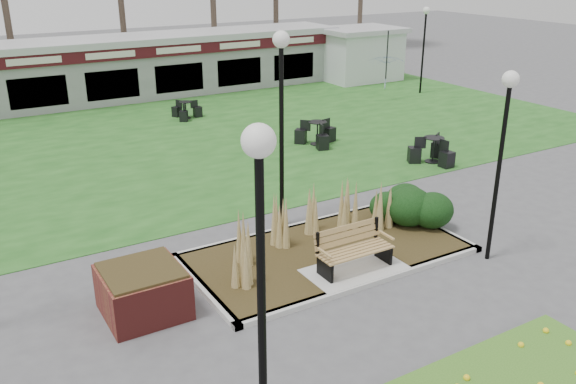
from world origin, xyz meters
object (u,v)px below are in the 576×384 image
bistro_set_c (433,154)px  patio_umbrella (386,72)px  lamp_post_near_left (260,232)px  bistro_set_b (317,137)px  brick_planter (143,291)px  lamp_post_near_right (504,126)px  lamp_post_far_right (425,31)px  park_bench (353,248)px  bistro_set_d (186,113)px  service_hut (359,53)px  lamp_post_mid_right (281,88)px  food_pavilion (103,69)px

bistro_set_c → patio_umbrella: 9.23m
lamp_post_near_left → bistro_set_b: bearing=54.0°
brick_planter → patio_umbrella: patio_umbrella is taller
lamp_post_near_right → patio_umbrella: 16.17m
patio_umbrella → lamp_post_far_right: bearing=11.1°
lamp_post_near_right → lamp_post_near_left: bearing=-159.6°
park_bench → lamp_post_far_right: size_ratio=0.41×
bistro_set_b → patio_umbrella: 8.02m
bistro_set_b → bistro_set_d: bearing=113.6°
lamp_post_far_right → service_hut: bearing=96.4°
lamp_post_mid_right → lamp_post_far_right: bearing=36.3°
service_hut → bistro_set_c: service_hut is taller
food_pavilion → bistro_set_c: bearing=-65.5°
lamp_post_mid_right → bistro_set_d: 12.16m
lamp_post_mid_right → lamp_post_near_right: bearing=-52.3°
lamp_post_near_right → brick_planter: bearing=166.4°
brick_planter → lamp_post_near_left: size_ratio=0.31×
lamp_post_mid_right → bistro_set_d: size_ratio=3.65×
park_bench → service_hut: size_ratio=0.39×
lamp_post_near_right → bistro_set_b: lamp_post_near_right is taller
bistro_set_b → bistro_set_c: bearing=-59.2°
park_bench → bistro_set_b: size_ratio=1.09×
service_hut → lamp_post_near_left: (-17.72, -21.50, 2.02)m
park_bench → bistro_set_c: bearing=34.9°
food_pavilion → lamp_post_mid_right: bearing=-90.2°
food_pavilion → lamp_post_mid_right: size_ratio=5.06×
bistro_set_c → bistro_set_d: bistro_set_c is taller
bistro_set_d → patio_umbrella: size_ratio=0.58×
park_bench → food_pavilion: bearing=90.0°
patio_umbrella → brick_planter: bearing=-142.6°
brick_planter → food_pavilion: food_pavilion is taller
lamp_post_near_right → bistro_set_b: (1.58, 9.46, -2.81)m
lamp_post_near_left → bistro_set_d: bearing=71.2°
lamp_post_near_right → bistro_set_c: size_ratio=2.66×
food_pavilion → lamp_post_far_right: (14.00, -6.43, 1.57)m
food_pavilion → lamp_post_far_right: 15.49m
brick_planter → lamp_post_far_right: (18.40, 12.53, 2.57)m
lamp_post_near_right → bistro_set_c: lamp_post_near_right is taller
brick_planter → lamp_post_mid_right: size_ratio=0.31×
park_bench → lamp_post_mid_right: 4.18m
park_bench → bistro_set_b: bearing=61.2°
food_pavilion → patio_umbrella: 13.26m
lamp_post_near_right → lamp_post_mid_right: size_ratio=0.88×
lamp_post_mid_right → bistro_set_d: (2.02, 11.53, -3.29)m
lamp_post_near_right → bistro_set_b: bearing=80.5°
lamp_post_near_right → patio_umbrella: bearing=59.2°
lamp_post_near_right → lamp_post_mid_right: bearing=127.7°
bistro_set_b → patio_umbrella: size_ratio=0.68×
lamp_post_near_right → service_hut: bearing=60.9°
bistro_set_c → lamp_post_far_right: bearing=49.9°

